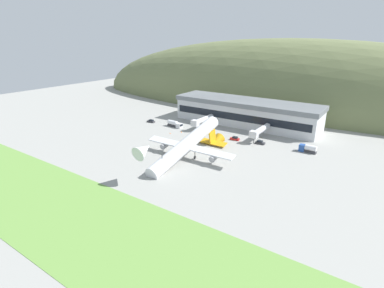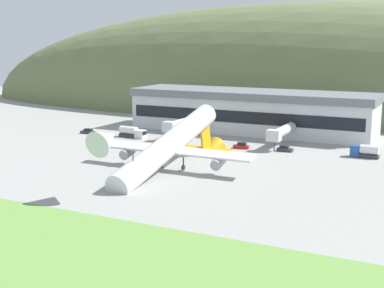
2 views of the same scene
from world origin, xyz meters
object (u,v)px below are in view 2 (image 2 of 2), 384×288
Objects in this scene: cargo_airplane at (170,146)px; service_car_0 at (285,149)px; fuel_truck at (132,132)px; traffic_cone_1 at (128,144)px; jetway_1 at (281,132)px; traffic_cone_0 at (147,142)px; box_truck at (365,151)px; service_car_1 at (88,132)px; service_car_2 at (241,146)px; terminal_building at (251,108)px; jetway_0 at (180,124)px.

cargo_airplane reaches higher than service_car_0.
fuel_truck is 14.94× the size of traffic_cone_1.
jetway_1 is 30.02× the size of traffic_cone_0.
traffic_cone_0 is at bearing -33.44° from fuel_truck.
jetway_1 is 2.59× the size of box_truck.
cargo_airplane reaches higher than service_car_1.
jetway_1 reaches higher than fuel_truck.
fuel_truck reaches higher than service_car_2.
service_car_1 is at bearing -178.79° from fuel_truck.
service_car_1 is 24.47m from traffic_cone_0.
service_car_0 reaches higher than traffic_cone_1.
terminal_building is 37.30m from fuel_truck.
traffic_cone_0 is (-34.49, -11.42, -3.71)m from jetway_1.
fuel_truck reaches higher than traffic_cone_0.
service_car_2 is at bearing -0.82° from service_car_1.
traffic_cone_1 is (5.13, -10.09, -1.20)m from fuel_truck.
jetway_0 is at bearing 179.57° from jetway_1.
cargo_airplane is (-13.56, -35.97, 1.27)m from jetway_1.
jetway_1 reaches higher than service_car_2.
jetway_0 is 52.61m from box_truck.
jetway_0 is 4.27× the size of service_car_0.
jetway_0 is at bearing 175.37° from box_truck.
cargo_airplane is 54.00m from service_car_1.
service_car_0 is 19.36m from box_truck.
jetway_0 is 30.36m from jetway_1.
cargo_airplane reaches higher than jetway_1.
traffic_cone_0 is 1.00× the size of traffic_cone_1.
jetway_0 is 18.21m from traffic_cone_1.
service_car_1 reaches higher than traffic_cone_1.
service_car_1 is 7.60× the size of traffic_cone_1.
fuel_truck is (15.62, 0.33, 0.88)m from service_car_1.
terminal_building is 129.52× the size of traffic_cone_0.
service_car_2 is 34.36m from fuel_truck.
jetway_0 is 3.85× the size of service_car_1.
terminal_building is 44.52m from box_truck.
traffic_cone_0 is at bearing -109.53° from jetway_0.
box_truck is at bearing 5.56° from service_car_2.
cargo_airplane is at bearing -49.55° from traffic_cone_0.
traffic_cone_0 is at bearing -161.67° from jetway_1.
terminal_building is 129.52× the size of traffic_cone_1.
jetway_0 reaches higher than service_car_2.
cargo_airplane is at bearing -118.11° from service_car_0.
jetway_1 is at bearing 6.13° from service_car_1.
service_car_2 is (5.10, 28.99, -4.61)m from cargo_airplane.
service_car_0 is 0.59× the size of box_truck.
fuel_truck is at bearing -137.41° from terminal_building.
terminal_building reaches higher than traffic_cone_0.
traffic_cone_0 is at bearing -12.16° from service_car_1.
jetway_0 is at bearing 161.78° from service_car_2.
terminal_building reaches higher than service_car_0.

